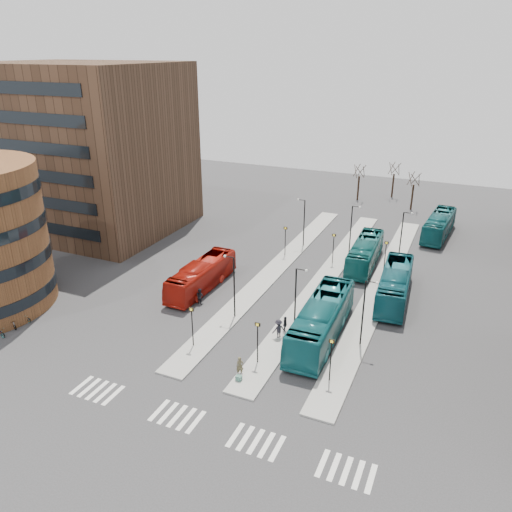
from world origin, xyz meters
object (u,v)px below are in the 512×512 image
at_px(teal_bus_c, 395,284).
at_px(suitcase, 239,379).
at_px(red_bus, 202,276).
at_px(bicycle_far, 24,318).
at_px(teal_bus_d, 439,225).
at_px(commuter_c, 279,329).
at_px(commuter_a, 200,296).
at_px(teal_bus_a, 321,320).
at_px(traveller, 240,366).
at_px(teal_bus_b, 365,253).
at_px(bicycle_mid, 13,324).
at_px(commuter_b, 285,324).

bearing_deg(teal_bus_c, suitcase, -118.09).
xyz_separation_m(red_bus, bicycle_far, (-11.74, -12.79, -1.10)).
height_order(teal_bus_d, commuter_c, teal_bus_d).
xyz_separation_m(teal_bus_c, commuter_c, (-8.00, -11.68, -0.71)).
xyz_separation_m(teal_bus_c, commuter_a, (-17.54, -8.83, -0.80)).
relative_size(commuter_a, commuter_c, 0.89).
xyz_separation_m(teal_bus_a, traveller, (-4.16, -7.75, -0.99)).
distance_m(suitcase, bicycle_far, 22.26).
xyz_separation_m(suitcase, bicycle_far, (-22.26, 0.08, 0.15)).
relative_size(teal_bus_b, traveller, 7.00).
xyz_separation_m(teal_bus_d, traveller, (-11.11, -38.90, -0.77)).
bearing_deg(teal_bus_b, commuter_c, -102.22).
distance_m(suitcase, teal_bus_c, 20.60).
bearing_deg(commuter_a, bicycle_mid, 54.65).
bearing_deg(bicycle_mid, commuter_a, -31.92).
relative_size(suitcase, red_bus, 0.05).
bearing_deg(teal_bus_a, teal_bus_c, 64.00).
relative_size(traveller, commuter_b, 1.02).
bearing_deg(traveller, red_bus, 95.70).
bearing_deg(teal_bus_c, commuter_a, -157.03).
height_order(suitcase, teal_bus_c, teal_bus_c).
xyz_separation_m(teal_bus_c, commuter_b, (-7.82, -10.51, -0.84)).
distance_m(red_bus, bicycle_far, 17.39).
xyz_separation_m(teal_bus_c, traveller, (-8.77, -17.89, -0.82)).
xyz_separation_m(teal_bus_b, bicycle_mid, (-26.10, -27.24, -1.11)).
bearing_deg(bicycle_far, bicycle_mid, 179.29).
bearing_deg(red_bus, teal_bus_a, -15.57).
bearing_deg(commuter_b, bicycle_far, 96.04).
bearing_deg(teal_bus_b, teal_bus_c, -59.65).
relative_size(red_bus, traveller, 6.84).
distance_m(teal_bus_b, traveller, 25.51).
xyz_separation_m(traveller, bicycle_mid, (-21.96, -2.08, -0.35)).
bearing_deg(commuter_c, traveller, 32.32).
bearing_deg(traveller, commuter_b, 47.99).
bearing_deg(bicycle_far, suitcase, -90.92).
height_order(teal_bus_a, teal_bus_c, teal_bus_a).
bearing_deg(traveller, suitcase, -104.75).
height_order(teal_bus_a, bicycle_mid, teal_bus_a).
xyz_separation_m(commuter_a, commuter_c, (9.54, -2.85, 0.10)).
relative_size(teal_bus_b, teal_bus_c, 0.96).
bearing_deg(teal_bus_b, bicycle_mid, -135.92).
xyz_separation_m(teal_bus_a, teal_bus_c, (4.62, 10.14, -0.17)).
distance_m(teal_bus_b, commuter_c, 19.26).
bearing_deg(teal_bus_c, commuter_b, -130.39).
bearing_deg(suitcase, teal_bus_b, 81.57).
distance_m(commuter_b, bicycle_mid, 24.79).
bearing_deg(teal_bus_b, traveller, -101.49).
relative_size(red_bus, teal_bus_a, 0.85).
bearing_deg(teal_bus_d, teal_bus_a, -97.57).
distance_m(teal_bus_a, commuter_a, 13.03).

